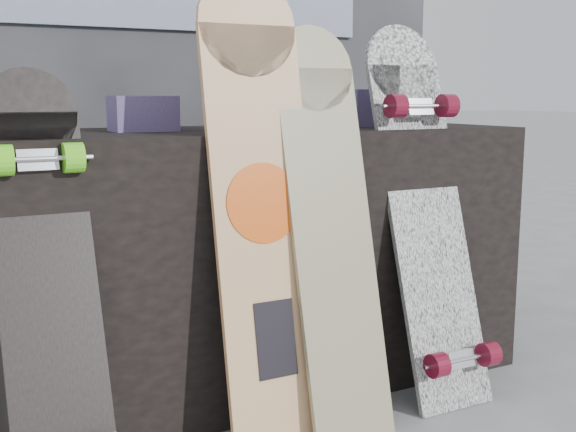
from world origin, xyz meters
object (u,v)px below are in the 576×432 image
longboard_geisha (262,196)px  longboard_celtic (330,217)px  vendor_table (261,256)px  skateboard_dark (48,275)px  longboard_cascadia (426,204)px

longboard_geisha → longboard_celtic: bearing=-8.8°
vendor_table → skateboard_dark: bearing=-153.6°
longboard_geisha → longboard_celtic: 0.20m
vendor_table → longboard_geisha: (-0.16, -0.34, 0.24)m
vendor_table → skateboard_dark: 0.79m
longboard_celtic → longboard_cascadia: 0.37m
vendor_table → longboard_cascadia: (0.40, -0.32, 0.18)m
longboard_geisha → longboard_cascadia: longboard_geisha is taller
skateboard_dark → longboard_celtic: bearing=-1.6°
longboard_geisha → skateboard_dark: (-0.54, -0.01, -0.14)m
longboard_celtic → skateboard_dark: bearing=178.4°
vendor_table → skateboard_dark: (-0.70, -0.35, 0.10)m
longboard_celtic → longboard_geisha: bearing=171.2°
longboard_geisha → longboard_celtic: (0.19, -0.03, -0.06)m
vendor_table → longboard_cascadia: size_ratio=1.43×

